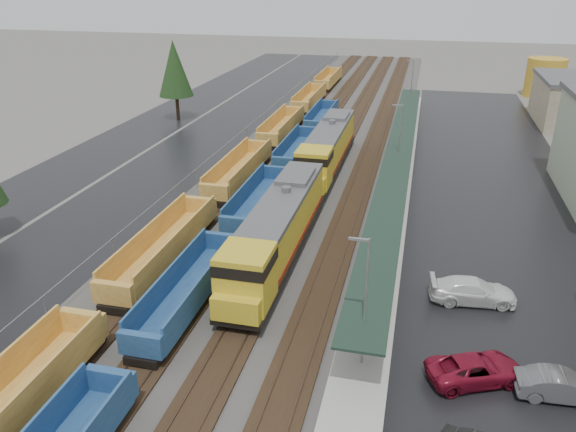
# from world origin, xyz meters

# --- Properties ---
(ballast_strip) EXTENTS (20.00, 160.00, 0.08)m
(ballast_strip) POSITION_xyz_m (0.00, 60.00, 0.04)
(ballast_strip) COLOR #302D2B
(ballast_strip) RESTS_ON ground
(trackbed) EXTENTS (14.60, 160.00, 0.22)m
(trackbed) POSITION_xyz_m (-0.00, 60.00, 0.16)
(trackbed) COLOR black
(trackbed) RESTS_ON ground
(west_parking_lot) EXTENTS (10.00, 160.00, 0.02)m
(west_parking_lot) POSITION_xyz_m (-15.00, 60.00, 0.01)
(west_parking_lot) COLOR black
(west_parking_lot) RESTS_ON ground
(west_road) EXTENTS (9.00, 160.00, 0.02)m
(west_road) POSITION_xyz_m (-25.00, 60.00, 0.01)
(west_road) COLOR black
(west_road) RESTS_ON ground
(east_commuter_lot) EXTENTS (16.00, 100.00, 0.02)m
(east_commuter_lot) POSITION_xyz_m (19.00, 50.00, 0.01)
(east_commuter_lot) COLOR black
(east_commuter_lot) RESTS_ON ground
(station_platform) EXTENTS (3.00, 80.00, 8.00)m
(station_platform) POSITION_xyz_m (9.50, 50.01, 0.73)
(station_platform) COLOR #9E9B93
(station_platform) RESTS_ON ground
(chainlink_fence) EXTENTS (0.08, 160.04, 2.02)m
(chainlink_fence) POSITION_xyz_m (-9.50, 58.44, 1.61)
(chainlink_fence) COLOR gray
(chainlink_fence) RESTS_ON ground
(distant_hills) EXTENTS (301.00, 140.00, 25.20)m
(distant_hills) POSITION_xyz_m (44.79, 210.68, 0.00)
(distant_hills) COLOR #485542
(distant_hills) RESTS_ON ground
(tree_west_far) EXTENTS (4.84, 4.84, 11.00)m
(tree_west_far) POSITION_xyz_m (-23.00, 70.00, 7.12)
(tree_west_far) COLOR #332316
(tree_west_far) RESTS_ON ground
(locomotive_lead) EXTENTS (3.17, 20.91, 4.73)m
(locomotive_lead) POSITION_xyz_m (2.00, 31.05, 2.51)
(locomotive_lead) COLOR black
(locomotive_lead) RESTS_ON ground
(locomotive_trail) EXTENTS (3.17, 20.91, 4.73)m
(locomotive_trail) POSITION_xyz_m (2.00, 52.05, 2.51)
(locomotive_trail) COLOR black
(locomotive_trail) RESTS_ON ground
(well_string_yellow) EXTENTS (2.76, 120.77, 2.44)m
(well_string_yellow) POSITION_xyz_m (-6.00, 46.66, 1.21)
(well_string_yellow) COLOR #B37631
(well_string_yellow) RESTS_ON ground
(well_string_blue) EXTENTS (2.57, 91.69, 2.28)m
(well_string_blue) POSITION_xyz_m (-2.00, 31.83, 1.14)
(well_string_blue) COLOR navy
(well_string_blue) RESTS_ON ground
(storage_tank) EXTENTS (6.33, 6.33, 6.33)m
(storage_tank) POSITION_xyz_m (30.96, 99.09, 3.17)
(storage_tank) COLOR gold
(storage_tank) RESTS_ON ground
(parked_car_east_b) EXTENTS (4.22, 5.62, 1.42)m
(parked_car_east_b) POSITION_xyz_m (15.35, 20.82, 0.71)
(parked_car_east_b) COLOR maroon
(parked_car_east_b) RESTS_ON ground
(parked_car_east_c) EXTENTS (2.87, 5.71, 1.59)m
(parked_car_east_c) POSITION_xyz_m (15.65, 28.75, 0.80)
(parked_car_east_c) COLOR white
(parked_car_east_c) RESTS_ON ground
(parked_car_east_e) EXTENTS (1.85, 4.54, 1.46)m
(parked_car_east_e) POSITION_xyz_m (19.44, 20.46, 0.73)
(parked_car_east_e) COLOR #55575A
(parked_car_east_e) RESTS_ON ground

